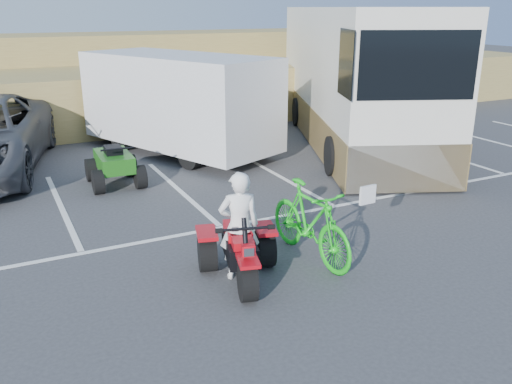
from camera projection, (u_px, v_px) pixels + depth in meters
name	position (u px, v px, depth m)	size (l,w,h in m)	color
ground	(279.00, 279.00, 8.75)	(100.00, 100.00, 0.00)	#373739
parking_stripes	(228.00, 196.00, 12.56)	(28.00, 5.16, 0.01)	white
grass_embankment	(91.00, 80.00, 21.40)	(40.00, 8.50, 3.10)	olive
red_trike_atv	(241.00, 281.00, 8.68)	(1.30, 1.73, 1.12)	#AF0A13
rider	(239.00, 226.00, 8.53)	(0.65, 0.43, 1.78)	white
green_dirt_bike	(310.00, 222.00, 9.25)	(0.63, 2.25, 1.35)	#14BF19
cargo_trailer	(179.00, 101.00, 15.87)	(4.67, 6.65, 2.88)	silver
rv_motorhome	(352.00, 85.00, 17.45)	(7.03, 11.65, 4.11)	silver
quad_atv_blue	(4.00, 176.00, 14.05)	(0.97, 1.30, 0.85)	navy
quad_atv_green	(116.00, 184.00, 13.41)	(1.23, 1.65, 1.08)	#1B5B14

